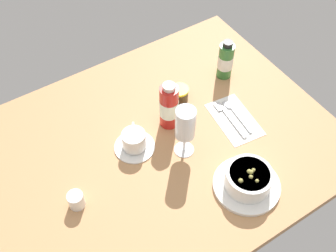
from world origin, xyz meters
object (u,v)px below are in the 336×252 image
creamer_jug (76,200)px  porridge_bowl (248,180)px  coffee_cup (134,141)px  jam_jar (179,94)px  sauce_bottle_green (226,60)px  cutlery_setting (234,118)px  wine_glass (185,125)px  sauce_bottle_red (169,106)px

creamer_jug → porridge_bowl: bearing=-25.7°
porridge_bowl → coffee_cup: 35.45cm
jam_jar → sauce_bottle_green: sauce_bottle_green is taller
cutlery_setting → sauce_bottle_green: bearing=62.2°
porridge_bowl → creamer_jug: size_ratio=3.47×
coffee_cup → porridge_bowl: bearing=-55.6°
jam_jar → wine_glass: bearing=-119.5°
wine_glass → sauce_bottle_green: (29.88, 19.35, -5.14)cm
cutlery_setting → jam_jar: bearing=122.2°
cutlery_setting → coffee_cup: bearing=167.2°
jam_jar → sauce_bottle_green: (19.73, 1.43, 4.16)cm
coffee_cup → sauce_bottle_green: bearing=13.8°
sauce_bottle_green → sauce_bottle_red: sauce_bottle_red is taller
cutlery_setting → sauce_bottle_red: 22.48cm
creamer_jug → sauce_bottle_red: (37.14, 10.86, 5.47)cm
cutlery_setting → sauce_bottle_red: (-18.65, 9.83, 7.80)cm
sauce_bottle_green → sauce_bottle_red: size_ratio=0.86×
wine_glass → jam_jar: bearing=60.5°
wine_glass → sauce_bottle_green: size_ratio=1.21×
sauce_bottle_green → sauce_bottle_red: 29.19cm
sauce_bottle_green → porridge_bowl: bearing=-119.1°
coffee_cup → creamer_jug: (-23.09, -8.47, -0.37)cm
sauce_bottle_green → sauce_bottle_red: bearing=-164.1°
cutlery_setting → creamer_jug: size_ratio=3.71×
cutlery_setting → sauce_bottle_green: 21.18cm
coffee_cup → jam_jar: (22.36, 8.94, -0.27)cm
creamer_jug → sauce_bottle_green: sauce_bottle_green is taller
porridge_bowl → sauce_bottle_red: size_ratio=1.12×
creamer_jug → jam_jar: (45.46, 17.40, 0.09)cm
wine_glass → sauce_bottle_green: wine_glass is taller
cutlery_setting → porridge_bowl: bearing=-120.1°
jam_jar → sauce_bottle_green: size_ratio=0.41×
porridge_bowl → creamer_jug: bearing=154.3°
wine_glass → sauce_bottle_red: wine_glass is taller
jam_jar → sauce_bottle_red: sauce_bottle_red is taller
coffee_cup → creamer_jug: bearing=-159.9°
wine_glass → sauce_bottle_green: 35.97cm
sauce_bottle_green → jam_jar: bearing=-175.9°
coffee_cup → creamer_jug: 24.60cm
porridge_bowl → creamer_jug: (-43.14, 20.77, -0.85)cm
cutlery_setting → coffee_cup: coffee_cup is taller
coffee_cup → sauce_bottle_green: (42.09, 10.36, 3.88)cm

